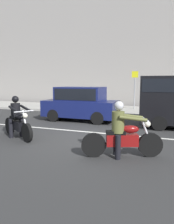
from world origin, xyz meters
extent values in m
plane|color=#2B2B2B|center=(0.00, 0.00, 0.00)|extent=(80.00, 80.00, 0.00)
cube|color=#99968E|center=(0.00, 8.00, 0.07)|extent=(40.00, 4.40, 0.14)
cube|color=gray|center=(0.00, 11.40, 5.39)|extent=(40.00, 1.40, 10.77)
cube|color=silver|center=(0.65, 0.90, 0.00)|extent=(18.00, 0.14, 0.01)
cylinder|color=black|center=(2.54, -1.29, 0.34)|extent=(0.67, 0.36, 0.67)
cylinder|color=black|center=(1.08, -1.86, 0.34)|extent=(0.67, 0.36, 0.67)
cylinder|color=silver|center=(2.43, -1.33, 0.70)|extent=(0.36, 0.18, 0.79)
cube|color=maroon|center=(1.81, -1.58, 0.48)|extent=(0.90, 0.58, 0.32)
ellipsoid|color=maroon|center=(2.02, -1.50, 0.78)|extent=(0.53, 0.40, 0.22)
cube|color=black|center=(1.64, -1.64, 0.68)|extent=(0.57, 0.41, 0.10)
cylinder|color=silver|center=(2.37, -1.36, 1.06)|extent=(0.29, 0.67, 0.04)
sphere|color=silver|center=(2.45, -1.33, 0.92)|extent=(0.17, 0.17, 0.17)
cylinder|color=silver|center=(1.47, -1.54, 0.36)|extent=(0.68, 0.32, 0.07)
cylinder|color=black|center=(1.75, -1.81, 0.33)|extent=(0.19, 0.19, 0.66)
cylinder|color=black|center=(1.61, -1.44, 0.33)|extent=(0.19, 0.19, 0.66)
cylinder|color=brown|center=(1.70, -1.62, 0.98)|extent=(0.44, 0.44, 0.59)
cylinder|color=brown|center=(2.12, -1.69, 1.11)|extent=(0.72, 0.35, 0.18)
cylinder|color=brown|center=(1.96, -1.28, 1.11)|extent=(0.72, 0.35, 0.18)
sphere|color=tan|center=(1.72, -1.61, 1.39)|extent=(0.20, 0.20, 0.20)
sphere|color=#B7B7BC|center=(1.72, -1.61, 1.42)|extent=(0.25, 0.25, 0.25)
cylinder|color=black|center=(-1.55, -1.28, 0.33)|extent=(0.63, 0.42, 0.66)
cylinder|color=black|center=(-2.93, -0.52, 0.33)|extent=(0.63, 0.42, 0.66)
cylinder|color=silver|center=(-1.65, -1.22, 0.69)|extent=(0.34, 0.22, 0.78)
cube|color=black|center=(-2.24, -0.90, 0.47)|extent=(0.90, 0.66, 0.32)
ellipsoid|color=black|center=(-2.05, -1.00, 0.83)|extent=(0.54, 0.44, 0.22)
cube|color=black|center=(-2.40, -0.81, 0.73)|extent=(0.57, 0.46, 0.10)
cylinder|color=silver|center=(-1.70, -1.19, 1.05)|extent=(0.37, 0.63, 0.04)
sphere|color=silver|center=(-1.63, -1.23, 0.91)|extent=(0.17, 0.17, 0.17)
cylinder|color=silver|center=(-2.43, -0.62, 0.35)|extent=(0.65, 0.40, 0.07)
cylinder|color=black|center=(-2.46, -1.01, 0.36)|extent=(0.20, 0.20, 0.71)
cylinder|color=black|center=(-2.27, -0.66, 0.36)|extent=(0.20, 0.20, 0.71)
cylinder|color=black|center=(-2.35, -0.84, 1.01)|extent=(0.46, 0.46, 0.55)
cylinder|color=black|center=(-2.13, -1.21, 1.11)|extent=(0.70, 0.43, 0.21)
cylinder|color=black|center=(-1.92, -0.82, 1.11)|extent=(0.70, 0.43, 0.21)
sphere|color=tan|center=(-2.33, -0.85, 1.40)|extent=(0.20, 0.20, 0.20)
sphere|color=black|center=(-2.33, -0.85, 1.43)|extent=(0.25, 0.25, 0.25)
cylinder|color=black|center=(2.61, 3.11, 0.32)|extent=(0.64, 1.96, 0.64)
cube|color=#11194C|center=(-1.47, 3.30, 0.66)|extent=(3.93, 1.70, 0.84)
cube|color=#11194C|center=(-1.47, 3.30, 1.44)|extent=(2.44, 1.56, 0.72)
cube|color=black|center=(-1.47, 3.30, 1.44)|extent=(2.24, 1.59, 0.58)
cylinder|color=black|center=(-0.26, 3.30, 0.32)|extent=(0.64, 1.76, 0.64)
cylinder|color=black|center=(-2.69, 3.30, 0.32)|extent=(0.64, 1.76, 0.64)
cylinder|color=gray|center=(0.57, 8.35, 1.49)|extent=(0.08, 0.08, 2.70)
cube|color=yellow|center=(0.57, 8.32, 2.59)|extent=(0.44, 0.03, 0.44)
camera|label=1|loc=(3.01, -7.33, 2.05)|focal=34.84mm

